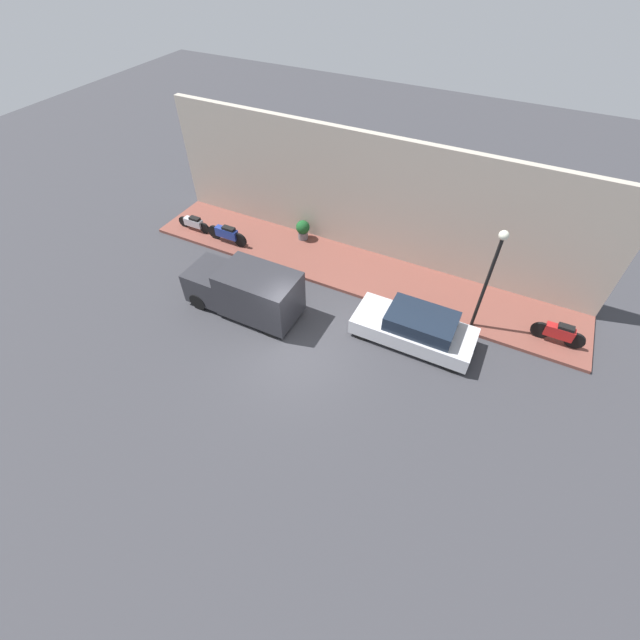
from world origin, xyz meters
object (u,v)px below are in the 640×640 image
(streetlamp, at_px, (492,268))
(motorcycle_red, at_px, (559,333))
(potted_plant, at_px, (303,229))
(delivery_van, at_px, (245,290))
(parked_car, at_px, (415,328))
(motorcycle_blue, at_px, (227,234))
(scooter_silver, at_px, (194,223))

(streetlamp, bearing_deg, motorcycle_red, -80.38)
(streetlamp, bearing_deg, potted_plant, 75.94)
(delivery_van, height_order, streetlamp, streetlamp)
(parked_car, distance_m, motorcycle_blue, 9.71)
(parked_car, xyz_separation_m, delivery_van, (-1.36, 6.35, 0.35))
(parked_car, height_order, delivery_van, delivery_van)
(parked_car, distance_m, motorcycle_red, 5.09)
(delivery_van, distance_m, scooter_silver, 6.22)
(streetlamp, bearing_deg, delivery_van, 110.22)
(potted_plant, bearing_deg, motorcycle_red, -98.11)
(scooter_silver, height_order, potted_plant, potted_plant)
(motorcycle_blue, distance_m, streetlamp, 11.50)
(parked_car, xyz_separation_m, motorcycle_red, (2.11, -4.63, -0.04))
(scooter_silver, relative_size, motorcycle_red, 0.96)
(parked_car, height_order, streetlamp, streetlamp)
(delivery_van, relative_size, scooter_silver, 2.54)
(streetlamp, bearing_deg, motorcycle_blue, 88.73)
(parked_car, height_order, potted_plant, parked_car)
(motorcycle_blue, bearing_deg, delivery_van, -135.48)
(parked_car, relative_size, potted_plant, 4.67)
(streetlamp, xyz_separation_m, potted_plant, (2.09, 8.33, -2.19))
(potted_plant, bearing_deg, scooter_silver, 108.85)
(motorcycle_red, bearing_deg, parked_car, 114.53)
(motorcycle_blue, bearing_deg, parked_car, -101.14)
(streetlamp, bearing_deg, scooter_silver, 88.33)
(scooter_silver, xyz_separation_m, potted_plant, (1.70, -4.98, 0.13))
(parked_car, distance_m, scooter_silver, 11.73)
(parked_car, relative_size, motorcycle_blue, 2.09)
(parked_car, bearing_deg, delivery_van, 102.07)
(motorcycle_blue, bearing_deg, motorcycle_red, -89.04)
(scooter_silver, relative_size, streetlamp, 0.42)
(scooter_silver, relative_size, potted_plant, 1.90)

